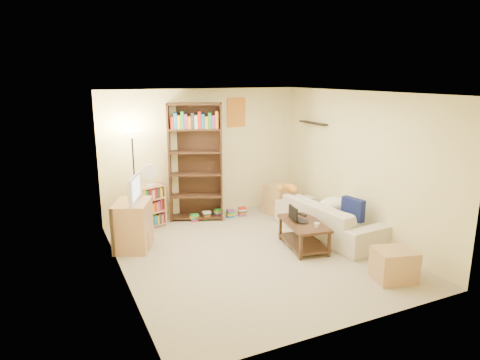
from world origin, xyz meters
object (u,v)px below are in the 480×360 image
at_px(television, 131,189).
at_px(tv_stand, 133,225).
at_px(end_cabinet, 394,265).
at_px(coffee_table, 304,231).
at_px(tabby_cat, 289,188).
at_px(short_bookshelf, 149,207).
at_px(tall_bookshelf, 196,159).
at_px(desk_fan, 150,174).
at_px(mug, 317,225).
at_px(side_table, 280,199).
at_px(sofa, 329,218).
at_px(laptop, 301,219).
at_px(floor_lamp, 133,152).

bearing_deg(television, tv_stand, 0.00).
relative_size(tv_stand, end_cabinet, 1.47).
bearing_deg(coffee_table, tabby_cat, 81.03).
distance_m(tv_stand, end_cabinet, 4.01).
xyz_separation_m(tv_stand, end_cabinet, (3.01, -2.65, -0.17)).
height_order(short_bookshelf, end_cabinet, short_bookshelf).
bearing_deg(tall_bookshelf, desk_fan, -150.13).
bearing_deg(desk_fan, mug, -48.31).
bearing_deg(tall_bookshelf, television, -124.66).
bearing_deg(short_bookshelf, tall_bookshelf, -13.19).
bearing_deg(side_table, tall_bookshelf, 167.13).
xyz_separation_m(sofa, mug, (-0.68, -0.60, 0.17)).
bearing_deg(laptop, coffee_table, 169.50).
xyz_separation_m(coffee_table, laptop, (0.00, 0.09, 0.17)).
height_order(tabby_cat, side_table, tabby_cat).
relative_size(floor_lamp, end_cabinet, 3.41).
bearing_deg(coffee_table, desk_fan, 145.08).
relative_size(television, tall_bookshelf, 0.32).
distance_m(coffee_table, short_bookshelf, 2.88).
bearing_deg(tabby_cat, side_table, 73.35).
relative_size(tall_bookshelf, floor_lamp, 1.24).
xyz_separation_m(laptop, tv_stand, (-2.51, 1.08, -0.07)).
bearing_deg(sofa, tall_bookshelf, 40.12).
height_order(tv_stand, desk_fan, desk_fan).
distance_m(laptop, television, 2.79).
bearing_deg(tv_stand, side_table, 34.49).
bearing_deg(short_bookshelf, end_cabinet, -72.13).
distance_m(sofa, tabby_cat, 0.95).
distance_m(tabby_cat, coffee_table, 1.22).
distance_m(tabby_cat, mug, 1.45).
relative_size(tabby_cat, mug, 5.19).
distance_m(laptop, end_cabinet, 1.67).
distance_m(coffee_table, tall_bookshelf, 2.53).
distance_m(tall_bookshelf, end_cabinet, 4.04).
bearing_deg(side_table, short_bookshelf, 173.61).
xyz_separation_m(tv_stand, side_table, (3.07, 0.55, -0.10)).
height_order(coffee_table, short_bookshelf, short_bookshelf).
bearing_deg(mug, coffee_table, 94.98).
relative_size(sofa, side_table, 3.72).
bearing_deg(desk_fan, sofa, -31.90).
bearing_deg(sofa, end_cabinet, 168.72).
relative_size(sofa, tall_bookshelf, 0.98).
xyz_separation_m(laptop, desk_fan, (-2.02, 1.88, 0.56)).
bearing_deg(television, desk_fan, -7.56).
distance_m(sofa, tv_stand, 3.33).
xyz_separation_m(sofa, coffee_table, (-0.70, -0.29, -0.02)).
height_order(coffee_table, tv_stand, tv_stand).
xyz_separation_m(tv_stand, desk_fan, (0.50, 0.80, 0.63)).
bearing_deg(floor_lamp, short_bookshelf, 17.84).
bearing_deg(short_bookshelf, laptop, -61.29).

